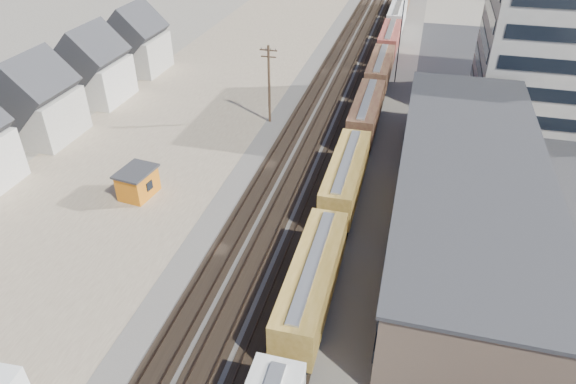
% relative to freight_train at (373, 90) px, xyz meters
% --- Properties ---
extents(ballast_bed, '(18.00, 200.00, 0.06)m').
position_rel_freight_train_xyz_m(ballast_bed, '(-3.80, 0.68, -2.76)').
color(ballast_bed, '#4C4742').
rests_on(ballast_bed, ground).
extents(dirt_yard, '(24.00, 180.00, 0.03)m').
position_rel_freight_train_xyz_m(dirt_yard, '(-23.80, -9.32, -2.78)').
color(dirt_yard, '#796553').
rests_on(dirt_yard, ground).
extents(asphalt_lot, '(26.00, 120.00, 0.04)m').
position_rel_freight_train_xyz_m(asphalt_lot, '(18.20, -14.32, -2.77)').
color(asphalt_lot, '#232326').
rests_on(asphalt_lot, ground).
extents(rail_tracks, '(11.40, 200.00, 0.24)m').
position_rel_freight_train_xyz_m(rail_tracks, '(-4.35, 0.68, -2.68)').
color(rail_tracks, black).
rests_on(rail_tracks, ground).
extents(freight_train, '(3.00, 119.74, 4.46)m').
position_rel_freight_train_xyz_m(freight_train, '(0.00, 0.00, 0.00)').
color(freight_train, black).
rests_on(freight_train, ground).
extents(warehouse, '(12.40, 40.40, 7.25)m').
position_rel_freight_train_xyz_m(warehouse, '(11.18, -24.32, 0.86)').
color(warehouse, tan).
rests_on(warehouse, ground).
extents(utility_pole_north, '(2.20, 0.32, 10.00)m').
position_rel_freight_train_xyz_m(utility_pole_north, '(-12.30, -7.32, 2.50)').
color(utility_pole_north, '#382619').
rests_on(utility_pole_north, ground).
extents(radio_mast, '(1.20, 0.16, 18.00)m').
position_rel_freight_train_xyz_m(radio_mast, '(2.20, 10.68, 6.33)').
color(radio_mast, black).
rests_on(radio_mast, ground).
extents(townhouse_row, '(8.15, 68.16, 10.47)m').
position_rel_freight_train_xyz_m(townhouse_row, '(-37.80, -24.32, 1.54)').
color(townhouse_row, '#B7B2A8').
rests_on(townhouse_row, ground).
extents(maintenance_shed, '(3.56, 4.35, 2.93)m').
position_rel_freight_train_xyz_m(maintenance_shed, '(-20.26, -27.17, -1.29)').
color(maintenance_shed, '#C36812').
rests_on(maintenance_shed, ground).
extents(parked_car_blue, '(5.09, 5.80, 1.49)m').
position_rel_freight_train_xyz_m(parked_car_blue, '(18.06, 9.46, -2.05)').
color(parked_car_blue, navy).
rests_on(parked_car_blue, ground).
extents(parked_car_far, '(2.33, 4.53, 1.48)m').
position_rel_freight_train_xyz_m(parked_car_far, '(22.13, 6.22, -2.06)').
color(parked_car_far, silver).
rests_on(parked_car_far, ground).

